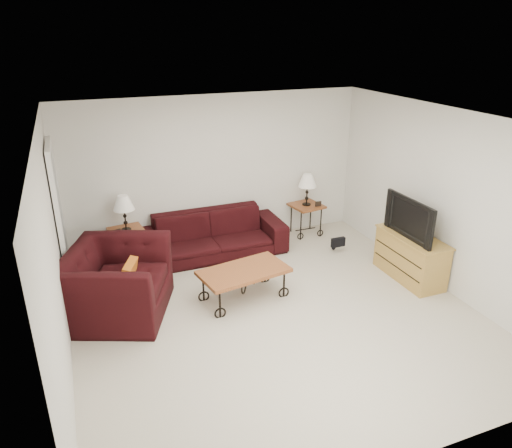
{
  "coord_description": "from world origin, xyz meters",
  "views": [
    {
      "loc": [
        -2.18,
        -4.85,
        3.46
      ],
      "look_at": [
        0.0,
        0.7,
        1.0
      ],
      "focal_mm": 33.63,
      "sensor_mm": 36.0,
      "label": 1
    }
  ],
  "objects_px": {
    "sofa": "(212,235)",
    "tv_stand": "(410,257)",
    "television": "(415,218)",
    "backpack": "(334,237)",
    "lamp_left": "(125,213)",
    "side_table_left": "(128,246)",
    "side_table_right": "(306,219)",
    "armchair": "(117,282)",
    "lamp_right": "(307,190)",
    "coffee_table": "(244,284)"
  },
  "relations": [
    {
      "from": "sofa",
      "to": "tv_stand",
      "type": "xyz_separation_m",
      "value": [
        2.47,
        -1.83,
        -0.01
      ]
    },
    {
      "from": "tv_stand",
      "to": "television",
      "type": "bearing_deg",
      "value": 180.0
    },
    {
      "from": "television",
      "to": "backpack",
      "type": "xyz_separation_m",
      "value": [
        -0.53,
        1.24,
        -0.73
      ]
    },
    {
      "from": "television",
      "to": "lamp_left",
      "type": "bearing_deg",
      "value": -118.09
    },
    {
      "from": "side_table_left",
      "to": "tv_stand",
      "type": "relative_size",
      "value": 0.5
    },
    {
      "from": "side_table_left",
      "to": "side_table_right",
      "type": "xyz_separation_m",
      "value": [
        3.1,
        0.0,
        0.0
      ]
    },
    {
      "from": "television",
      "to": "backpack",
      "type": "distance_m",
      "value": 1.53
    },
    {
      "from": "tv_stand",
      "to": "lamp_left",
      "type": "bearing_deg",
      "value": 152.03
    },
    {
      "from": "sofa",
      "to": "lamp_left",
      "type": "relative_size",
      "value": 4.19
    },
    {
      "from": "television",
      "to": "side_table_right",
      "type": "bearing_deg",
      "value": -161.68
    },
    {
      "from": "side_table_right",
      "to": "tv_stand",
      "type": "height_order",
      "value": "tv_stand"
    },
    {
      "from": "sofa",
      "to": "armchair",
      "type": "distance_m",
      "value": 2.05
    },
    {
      "from": "lamp_right",
      "to": "tv_stand",
      "type": "bearing_deg",
      "value": -71.17
    },
    {
      "from": "side_table_left",
      "to": "coffee_table",
      "type": "distance_m",
      "value": 2.13
    },
    {
      "from": "coffee_table",
      "to": "tv_stand",
      "type": "height_order",
      "value": "tv_stand"
    },
    {
      "from": "lamp_right",
      "to": "armchair",
      "type": "height_order",
      "value": "lamp_right"
    },
    {
      "from": "coffee_table",
      "to": "tv_stand",
      "type": "distance_m",
      "value": 2.5
    },
    {
      "from": "tv_stand",
      "to": "television",
      "type": "distance_m",
      "value": 0.63
    },
    {
      "from": "tv_stand",
      "to": "backpack",
      "type": "distance_m",
      "value": 1.36
    },
    {
      "from": "side_table_left",
      "to": "armchair",
      "type": "distance_m",
      "value": 1.46
    },
    {
      "from": "coffee_table",
      "to": "television",
      "type": "distance_m",
      "value": 2.59
    },
    {
      "from": "side_table_left",
      "to": "coffee_table",
      "type": "bearing_deg",
      "value": -51.99
    },
    {
      "from": "lamp_left",
      "to": "sofa",
      "type": "bearing_deg",
      "value": -7.79
    },
    {
      "from": "side_table_left",
      "to": "armchair",
      "type": "relative_size",
      "value": 0.41
    },
    {
      "from": "lamp_right",
      "to": "television",
      "type": "xyz_separation_m",
      "value": [
        0.67,
        -2.01,
        0.12
      ]
    },
    {
      "from": "side_table_left",
      "to": "lamp_right",
      "type": "height_order",
      "value": "lamp_right"
    },
    {
      "from": "backpack",
      "to": "side_table_right",
      "type": "bearing_deg",
      "value": 86.68
    },
    {
      "from": "armchair",
      "to": "side_table_right",
      "type": "bearing_deg",
      "value": -45.18
    },
    {
      "from": "side_table_left",
      "to": "armchair",
      "type": "xyz_separation_m",
      "value": [
        -0.31,
        -1.41,
        0.16
      ]
    },
    {
      "from": "sofa",
      "to": "armchair",
      "type": "height_order",
      "value": "armchair"
    },
    {
      "from": "sofa",
      "to": "backpack",
      "type": "distance_m",
      "value": 2.02
    },
    {
      "from": "armchair",
      "to": "tv_stand",
      "type": "relative_size",
      "value": 1.21
    },
    {
      "from": "side_table_left",
      "to": "tv_stand",
      "type": "distance_m",
      "value": 4.29
    },
    {
      "from": "side_table_left",
      "to": "lamp_left",
      "type": "distance_m",
      "value": 0.56
    },
    {
      "from": "armchair",
      "to": "tv_stand",
      "type": "height_order",
      "value": "armchair"
    },
    {
      "from": "sofa",
      "to": "lamp_right",
      "type": "xyz_separation_m",
      "value": [
        1.79,
        0.18,
        0.5
      ]
    },
    {
      "from": "lamp_left",
      "to": "side_table_right",
      "type": "bearing_deg",
      "value": 0.0
    },
    {
      "from": "side_table_right",
      "to": "sofa",
      "type": "bearing_deg",
      "value": -174.25
    },
    {
      "from": "side_table_left",
      "to": "tv_stand",
      "type": "height_order",
      "value": "tv_stand"
    },
    {
      "from": "side_table_left",
      "to": "side_table_right",
      "type": "distance_m",
      "value": 3.1
    },
    {
      "from": "sofa",
      "to": "television",
      "type": "distance_m",
      "value": 3.13
    },
    {
      "from": "coffee_table",
      "to": "side_table_left",
      "type": "bearing_deg",
      "value": 128.01
    },
    {
      "from": "side_table_right",
      "to": "lamp_left",
      "type": "xyz_separation_m",
      "value": [
        -3.1,
        -0.0,
        0.56
      ]
    },
    {
      "from": "lamp_left",
      "to": "tv_stand",
      "type": "bearing_deg",
      "value": -27.97
    },
    {
      "from": "tv_stand",
      "to": "backpack",
      "type": "bearing_deg",
      "value": 113.84
    },
    {
      "from": "sofa",
      "to": "tv_stand",
      "type": "relative_size",
      "value": 2.09
    },
    {
      "from": "lamp_left",
      "to": "backpack",
      "type": "bearing_deg",
      "value": -13.37
    },
    {
      "from": "lamp_left",
      "to": "backpack",
      "type": "height_order",
      "value": "lamp_left"
    },
    {
      "from": "side_table_right",
      "to": "television",
      "type": "relative_size",
      "value": 0.56
    },
    {
      "from": "sofa",
      "to": "coffee_table",
      "type": "distance_m",
      "value": 1.51
    }
  ]
}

